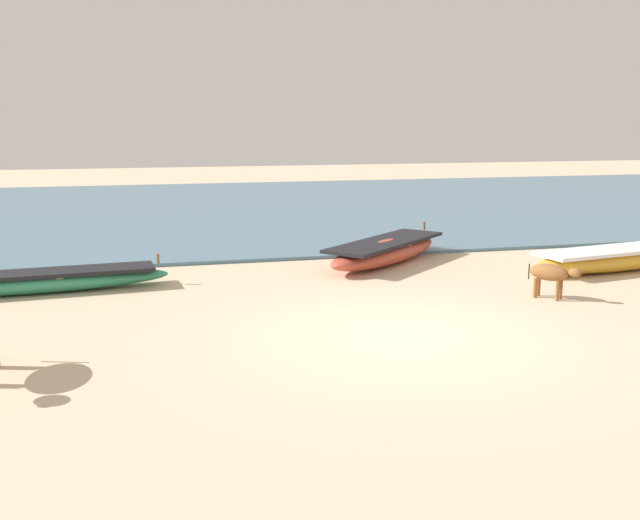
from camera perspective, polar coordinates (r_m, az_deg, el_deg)
ground at (r=10.92m, az=6.42°, el=-5.90°), size 80.00×80.00×0.00m
sea_water at (r=26.35m, az=-6.02°, el=4.07°), size 60.00×20.00×0.08m
fishing_boat_0 at (r=16.73m, az=22.29°, el=0.15°), size 4.65×1.75×0.68m
fishing_boat_1 at (r=16.25m, az=5.10°, el=0.72°), size 3.80×3.53×0.72m
fishing_boat_2 at (r=14.42m, az=-20.97°, el=-1.53°), size 4.74×1.22×0.59m
calf_near_brown at (r=13.59m, az=17.50°, el=-1.04°), size 0.73×0.86×0.63m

